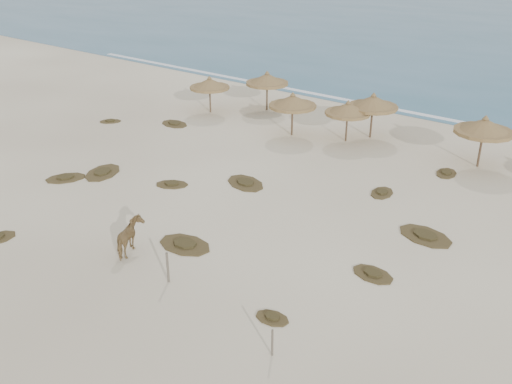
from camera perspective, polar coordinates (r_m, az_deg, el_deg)
ground at (r=26.51m, az=-10.80°, el=-4.89°), size 160.00×160.00×0.00m
foam_line at (r=46.32m, az=13.92°, el=7.97°), size 70.00×0.60×0.01m
palapa_0 at (r=43.98m, az=-4.67°, el=10.70°), size 4.01×4.01×2.84m
palapa_1 at (r=44.43m, az=1.12°, el=11.17°), size 3.87×3.87×3.08m
palapa_2 at (r=38.78m, az=3.68°, el=8.99°), size 3.50×3.50×3.02m
palapa_3 at (r=38.09m, az=9.17°, el=8.17°), size 3.49×3.49×2.81m
palapa_4 at (r=39.00m, az=11.63°, el=8.75°), size 4.08×4.08×3.12m
palapa_5 at (r=35.78m, az=21.86°, el=6.07°), size 3.85×3.85×3.20m
horse at (r=25.38m, az=-12.49°, el=-4.49°), size 1.62×2.00×1.54m
fence_post_near at (r=23.20m, az=-8.82°, el=-7.47°), size 0.13×0.13×1.35m
fence_post_far at (r=19.50m, az=1.64°, el=-14.83°), size 0.09×0.09×1.05m
scrub_0 at (r=34.16m, az=-18.51°, el=1.35°), size 2.40×2.65×0.16m
scrub_1 at (r=34.31m, az=-15.08°, el=1.91°), size 2.69×3.19×0.16m
scrub_2 at (r=31.94m, az=-8.41°, el=0.78°), size 2.18×1.96×0.16m
scrub_3 at (r=31.76m, az=-1.06°, el=0.92°), size 3.03×2.46×0.16m
scrub_4 at (r=24.16m, az=11.60°, el=-8.03°), size 1.96×1.40×0.16m
scrub_5 at (r=27.55m, az=16.57°, el=-4.21°), size 2.99×2.28×0.16m
scrub_6 at (r=42.00m, az=-8.16°, el=6.78°), size 2.45×1.76×0.16m
scrub_7 at (r=31.32m, az=12.48°, el=-0.07°), size 1.35×1.86×0.16m
scrub_8 at (r=43.49m, az=-14.37°, el=6.89°), size 1.83×1.82×0.16m
scrub_9 at (r=25.92m, az=-7.12°, el=-5.22°), size 2.74×1.90×0.16m
scrub_10 at (r=34.83m, az=18.49°, el=1.81°), size 1.38×1.88×0.16m
scrub_12 at (r=21.33m, az=1.63°, el=-12.45°), size 1.42×1.01×0.16m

